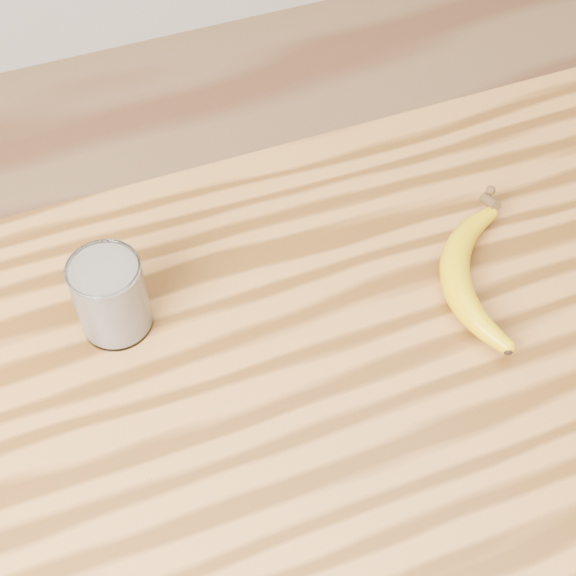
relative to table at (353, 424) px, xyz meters
name	(u,v)px	position (x,y,z in m)	size (l,w,h in m)	color
room	(404,51)	(0.00, 0.00, 0.58)	(4.04, 4.04, 2.70)	olive
table	(353,424)	(0.00, 0.00, 0.00)	(1.20, 0.80, 0.90)	#A0682E
smoothie_glass	(111,296)	(-0.25, 0.17, 0.18)	(0.09, 0.09, 0.11)	white
banana	(454,274)	(0.16, 0.08, 0.15)	(0.12, 0.32, 0.04)	#C9A206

